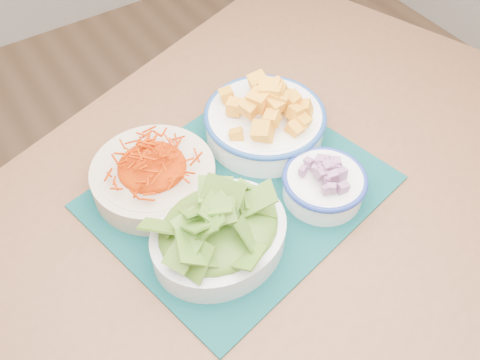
{
  "coord_description": "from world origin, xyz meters",
  "views": [
    {
      "loc": [
        -0.3,
        -0.36,
        1.5
      ],
      "look_at": [
        0.03,
        0.15,
        0.78
      ],
      "focal_mm": 40.0,
      "sensor_mm": 36.0,
      "label": 1
    }
  ],
  "objects_px": {
    "squash_bowl": "(265,115)",
    "lettuce_bowl": "(219,228)",
    "placemat": "(240,191)",
    "table": "(264,226)",
    "carrot_bowl": "(153,172)",
    "onion_bowl": "(325,181)"
  },
  "relations": [
    {
      "from": "table",
      "to": "onion_bowl",
      "type": "bearing_deg",
      "value": -50.66
    },
    {
      "from": "table",
      "to": "lettuce_bowl",
      "type": "distance_m",
      "value": 0.2
    },
    {
      "from": "squash_bowl",
      "to": "table",
      "type": "bearing_deg",
      "value": -124.0
    },
    {
      "from": "table",
      "to": "lettuce_bowl",
      "type": "height_order",
      "value": "lettuce_bowl"
    },
    {
      "from": "squash_bowl",
      "to": "onion_bowl",
      "type": "height_order",
      "value": "squash_bowl"
    },
    {
      "from": "placemat",
      "to": "table",
      "type": "bearing_deg",
      "value": -61.77
    },
    {
      "from": "carrot_bowl",
      "to": "squash_bowl",
      "type": "height_order",
      "value": "squash_bowl"
    },
    {
      "from": "squash_bowl",
      "to": "lettuce_bowl",
      "type": "bearing_deg",
      "value": -140.68
    },
    {
      "from": "placemat",
      "to": "lettuce_bowl",
      "type": "height_order",
      "value": "lettuce_bowl"
    },
    {
      "from": "table",
      "to": "placemat",
      "type": "relative_size",
      "value": 3.18
    },
    {
      "from": "table",
      "to": "squash_bowl",
      "type": "bearing_deg",
      "value": 36.54
    },
    {
      "from": "placemat",
      "to": "squash_bowl",
      "type": "xyz_separation_m",
      "value": [
        0.12,
        0.09,
        0.05
      ]
    },
    {
      "from": "onion_bowl",
      "to": "squash_bowl",
      "type": "bearing_deg",
      "value": 89.84
    },
    {
      "from": "table",
      "to": "placemat",
      "type": "xyz_separation_m",
      "value": [
        -0.03,
        0.04,
        0.09
      ]
    },
    {
      "from": "placemat",
      "to": "lettuce_bowl",
      "type": "xyz_separation_m",
      "value": [
        -0.09,
        -0.08,
        0.05
      ]
    },
    {
      "from": "carrot_bowl",
      "to": "table",
      "type": "bearing_deg",
      "value": -40.07
    },
    {
      "from": "squash_bowl",
      "to": "carrot_bowl",
      "type": "bearing_deg",
      "value": 180.0
    },
    {
      "from": "placemat",
      "to": "lettuce_bowl",
      "type": "bearing_deg",
      "value": -151.36
    },
    {
      "from": "squash_bowl",
      "to": "placemat",
      "type": "bearing_deg",
      "value": -141.86
    },
    {
      "from": "carrot_bowl",
      "to": "onion_bowl",
      "type": "distance_m",
      "value": 0.3
    },
    {
      "from": "squash_bowl",
      "to": "lettuce_bowl",
      "type": "relative_size",
      "value": 1.1
    },
    {
      "from": "placemat",
      "to": "squash_bowl",
      "type": "bearing_deg",
      "value": 26.02
    }
  ]
}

